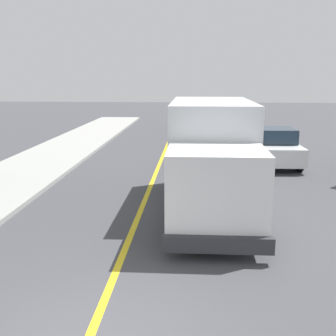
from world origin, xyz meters
TOP-DOWN VIEW (x-y plane):
  - centre_line_yellow at (0.00, 10.00)m, footprint 0.16×56.00m
  - box_truck at (2.10, 6.86)m, footprint 2.40×7.18m
  - parked_car_near at (2.21, 12.85)m, footprint 1.82×4.41m
  - parked_car_mid at (1.66, 19.09)m, footprint 1.93×4.45m
  - parked_car_far at (2.20, 24.90)m, footprint 1.85×4.42m
  - parked_car_furthest at (2.00, 32.20)m, footprint 1.98×4.47m
  - parked_van_across at (5.20, 13.59)m, footprint 1.93×4.45m

SIDE VIEW (x-z plane):
  - centre_line_yellow at x=0.00m, z-range 0.00..0.01m
  - parked_car_near at x=2.21m, z-range -0.04..1.63m
  - parked_car_mid at x=1.66m, z-range -0.04..1.63m
  - parked_car_far at x=2.20m, z-range -0.04..1.63m
  - parked_car_furthest at x=2.00m, z-range -0.04..1.63m
  - parked_van_across at x=5.20m, z-range -0.04..1.63m
  - box_truck at x=2.10m, z-range 0.17..3.37m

